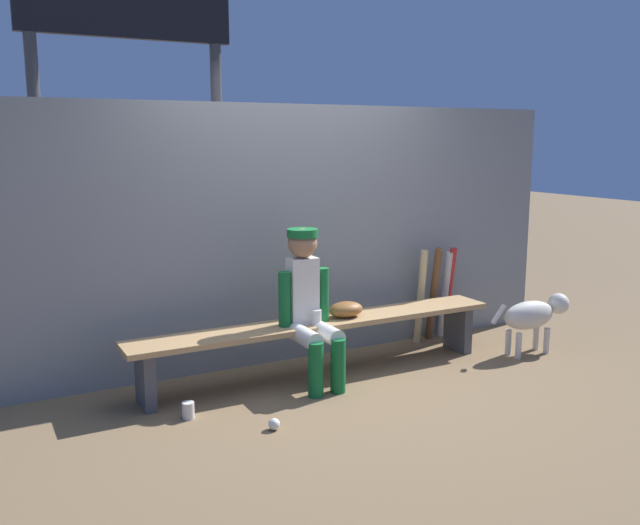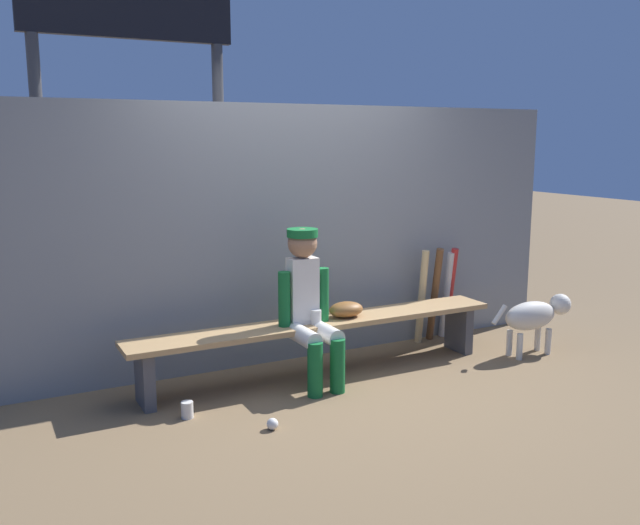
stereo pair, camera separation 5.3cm
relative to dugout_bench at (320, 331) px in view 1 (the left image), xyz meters
name	(u,v)px [view 1 (the left image)]	position (x,y,z in m)	size (l,w,h in m)	color
ground_plane	(320,375)	(0.00, 0.00, -0.35)	(30.00, 30.00, 0.00)	brown
chainlink_fence	(293,235)	(0.00, 0.47, 0.68)	(5.13, 0.03, 2.07)	gray
dugout_bench	(320,331)	(0.00, 0.00, 0.00)	(2.99, 0.36, 0.44)	tan
player_seated	(309,302)	(-0.15, -0.11, 0.27)	(0.41, 0.55, 1.15)	silver
baseball_glove	(346,309)	(0.23, 0.00, 0.14)	(0.28, 0.20, 0.12)	brown
bat_wood_natural	(421,297)	(1.18, 0.31, 0.07)	(0.06, 0.06, 0.84)	tan
bat_wood_dark	(433,294)	(1.31, 0.31, 0.08)	(0.06, 0.06, 0.87)	brown
bat_aluminum_silver	(445,295)	(1.48, 0.36, 0.05)	(0.06, 0.06, 0.80)	#B7B7BC
bat_aluminum_red	(448,292)	(1.52, 0.35, 0.07)	(0.06, 0.06, 0.84)	#B22323
baseball	(274,424)	(-0.73, -0.75, -0.31)	(0.07, 0.07, 0.07)	white
cup_on_ground	(188,410)	(-1.15, -0.33, -0.30)	(0.08, 0.08, 0.11)	silver
cup_on_bench	(316,317)	(-0.07, -0.08, 0.14)	(0.08, 0.08, 0.11)	silver
scoreboard	(136,53)	(-0.93, 1.53, 2.16)	(2.03, 0.27, 3.62)	#3F3F42
dog	(534,315)	(1.85, -0.37, -0.01)	(0.84, 0.20, 0.49)	beige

